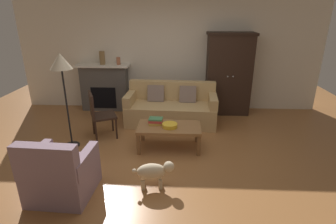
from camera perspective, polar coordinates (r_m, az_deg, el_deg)
ground_plane at (r=4.56m, az=-1.38°, el=-9.54°), size 9.60×9.60×0.00m
back_wall at (r=6.55m, az=0.16°, el=12.85°), size 7.20×0.10×2.80m
fireplace at (r=6.72m, az=-13.32°, el=5.27°), size 1.26×0.48×1.12m
armoire at (r=6.39m, az=12.77°, el=7.93°), size 1.06×0.57×1.87m
couch at (r=5.80m, az=0.69°, el=0.75°), size 1.95×0.93×0.86m
coffee_table at (r=4.69m, az=0.23°, el=-3.63°), size 1.10×0.60×0.42m
fruit_bowl at (r=4.61m, az=0.39°, el=-2.88°), size 0.26×0.26×0.07m
book_stack at (r=4.73m, az=-2.66°, el=-1.96°), size 0.26×0.19×0.12m
mantel_vase_bronze at (r=6.56m, az=-13.88°, el=11.17°), size 0.13×0.13×0.31m
mantel_vase_terracotta at (r=6.47m, az=-10.54°, el=10.69°), size 0.09×0.09×0.17m
armchair_near_left at (r=3.81m, az=-21.96°, el=-12.34°), size 0.81×0.81×0.88m
side_chair_wooden at (r=5.20m, az=-14.61°, el=-0.07°), size 0.58×0.58×0.90m
floor_lamp at (r=4.76m, az=-21.83°, el=8.90°), size 0.36×0.36×1.67m
dog at (r=3.75m, az=-3.07°, el=-12.57°), size 0.57×0.25×0.39m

